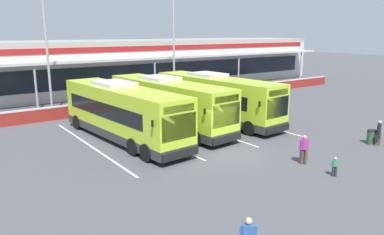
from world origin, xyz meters
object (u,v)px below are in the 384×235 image
object	(u,v)px
lamp_post_centre	(174,39)
litter_bin	(371,137)
coach_bus_centre	(216,99)
pedestrian_child	(335,166)
coach_bus_leftmost	(123,113)
coach_bus_left_centre	(168,105)
lamp_post_west	(46,41)
pedestrian_in_dark_coat	(304,149)
pedestrian_with_handbag	(379,132)

from	to	relation	value
lamp_post_centre	litter_bin	world-z (taller)	lamp_post_centre
coach_bus_centre	pedestrian_child	xyz separation A→B (m)	(-2.65, -12.54, -1.24)
litter_bin	coach_bus_leftmost	bearing A→B (deg)	140.66
lamp_post_centre	litter_bin	distance (m)	21.28
coach_bus_left_centre	lamp_post_west	bearing A→B (deg)	120.71
pedestrian_child	coach_bus_left_centre	bearing A→B (deg)	97.57
coach_bus_left_centre	lamp_post_centre	bearing A→B (deg)	54.68
pedestrian_in_dark_coat	litter_bin	world-z (taller)	pedestrian_in_dark_coat
pedestrian_with_handbag	litter_bin	world-z (taller)	pedestrian_with_handbag
coach_bus_centre	pedestrian_child	bearing A→B (deg)	-101.91
coach_bus_centre	litter_bin	distance (m)	11.52
coach_bus_centre	pedestrian_child	world-z (taller)	coach_bus_centre
coach_bus_left_centre	pedestrian_in_dark_coat	bearing A→B (deg)	-79.93
pedestrian_with_handbag	pedestrian_in_dark_coat	size ratio (longest dim) A/B	1.00
coach_bus_left_centre	pedestrian_child	bearing A→B (deg)	-82.43
coach_bus_centre	pedestrian_child	size ratio (longest dim) A/B	12.25
coach_bus_centre	pedestrian_with_handbag	size ratio (longest dim) A/B	7.60
pedestrian_with_handbag	lamp_post_centre	distance (m)	21.57
lamp_post_centre	pedestrian_child	bearing A→B (deg)	-102.71
pedestrian_with_handbag	lamp_post_west	xyz separation A→B (m)	(-14.20, 20.94, 5.43)
pedestrian_child	litter_bin	world-z (taller)	pedestrian_child
pedestrian_child	lamp_post_west	size ratio (longest dim) A/B	0.09
coach_bus_centre	pedestrian_in_dark_coat	xyz separation A→B (m)	(-2.44, -10.50, -0.91)
coach_bus_left_centre	pedestrian_child	size ratio (longest dim) A/B	12.25
pedestrian_with_handbag	lamp_post_centre	xyz separation A→B (m)	(-1.77, 20.80, 5.43)
coach_bus_left_centre	lamp_post_west	world-z (taller)	lamp_post_west
pedestrian_child	litter_bin	distance (m)	6.97
lamp_post_centre	litter_bin	bearing A→B (deg)	-85.24
pedestrian_with_handbag	litter_bin	bearing A→B (deg)	99.67
lamp_post_west	lamp_post_centre	xyz separation A→B (m)	(12.43, -0.14, 0.00)
coach_bus_leftmost	pedestrian_with_handbag	world-z (taller)	coach_bus_leftmost
pedestrian_with_handbag	pedestrian_in_dark_coat	world-z (taller)	same
pedestrian_in_dark_coat	pedestrian_child	xyz separation A→B (m)	(-0.21, -2.04, -0.33)
lamp_post_west	coach_bus_leftmost	bearing A→B (deg)	-80.52
coach_bus_centre	coach_bus_leftmost	bearing A→B (deg)	-176.35
lamp_post_centre	lamp_post_west	bearing A→B (deg)	179.36
coach_bus_leftmost	pedestrian_with_handbag	xyz separation A→B (m)	(12.46, -10.56, -0.93)
lamp_post_centre	coach_bus_left_centre	bearing A→B (deg)	-125.32
pedestrian_in_dark_coat	coach_bus_centre	bearing A→B (deg)	76.93
litter_bin	coach_bus_centre	bearing A→B (deg)	110.85
lamp_post_west	coach_bus_left_centre	bearing A→B (deg)	-59.29
coach_bus_leftmost	pedestrian_in_dark_coat	size ratio (longest dim) A/B	7.60
pedestrian_with_handbag	lamp_post_west	bearing A→B (deg)	124.14
lamp_post_centre	litter_bin	size ratio (longest dim) A/B	11.83
lamp_post_west	litter_bin	world-z (taller)	lamp_post_west
coach_bus_left_centre	coach_bus_leftmost	bearing A→B (deg)	-169.17
pedestrian_in_dark_coat	pedestrian_child	bearing A→B (deg)	-95.83
pedestrian_in_dark_coat	litter_bin	size ratio (longest dim) A/B	1.74
pedestrian_child	coach_bus_centre	bearing A→B (deg)	78.09
coach_bus_leftmost	litter_bin	size ratio (longest dim) A/B	13.23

